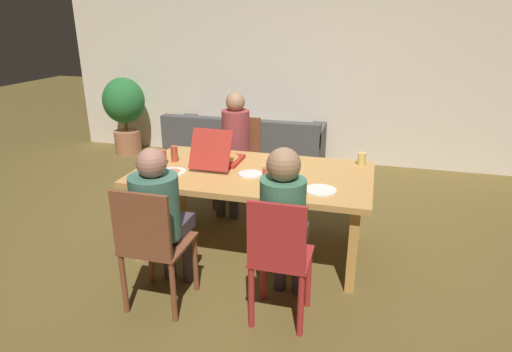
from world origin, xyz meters
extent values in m
plane|color=brown|center=(0.00, 0.00, 0.00)|extent=(20.00, 20.00, 0.00)
cube|color=#F0E0C8|center=(0.00, 2.79, 1.39)|extent=(7.24, 0.12, 2.78)
cube|color=tan|center=(0.00, 0.00, 0.72)|extent=(2.01, 1.10, 0.05)
cube|color=gold|center=(-0.90, -0.44, 0.35)|extent=(0.07, 0.07, 0.69)
cube|color=gold|center=(0.90, -0.44, 0.35)|extent=(0.07, 0.07, 0.69)
cube|color=gold|center=(-0.90, 0.44, 0.35)|extent=(0.07, 0.07, 0.69)
cube|color=gold|center=(0.90, 0.44, 0.35)|extent=(0.07, 0.07, 0.69)
cylinder|color=brown|center=(-0.24, 0.70, 0.23)|extent=(0.04, 0.04, 0.47)
cylinder|color=brown|center=(-0.64, 0.70, 0.23)|extent=(0.04, 0.04, 0.47)
cylinder|color=brown|center=(-0.24, 1.08, 0.23)|extent=(0.04, 0.04, 0.47)
cylinder|color=brown|center=(-0.64, 1.08, 0.23)|extent=(0.04, 0.04, 0.47)
cube|color=brown|center=(-0.44, 0.89, 0.48)|extent=(0.46, 0.44, 0.02)
cube|color=brown|center=(-0.44, 1.09, 0.73)|extent=(0.43, 0.03, 0.47)
cylinder|color=#3A3A40|center=(-0.36, 0.56, 0.24)|extent=(0.10, 0.10, 0.49)
cylinder|color=#3A3A40|center=(-0.51, 0.56, 0.24)|extent=(0.10, 0.10, 0.49)
cube|color=#3A3A40|center=(-0.44, 0.71, 0.54)|extent=(0.26, 0.35, 0.11)
cylinder|color=#953B3E|center=(-0.44, 0.89, 0.81)|extent=(0.29, 0.29, 0.53)
sphere|color=#A17656|center=(-0.44, 0.89, 1.16)|extent=(0.20, 0.20, 0.20)
cylinder|color=brown|center=(-0.63, -0.74, 0.23)|extent=(0.04, 0.04, 0.47)
cylinder|color=brown|center=(-0.25, -0.74, 0.23)|extent=(0.04, 0.04, 0.47)
cylinder|color=brown|center=(-0.63, -1.12, 0.23)|extent=(0.04, 0.04, 0.47)
cylinder|color=brown|center=(-0.25, -1.12, 0.23)|extent=(0.04, 0.04, 0.47)
cube|color=brown|center=(-0.44, -0.93, 0.48)|extent=(0.43, 0.44, 0.02)
cube|color=brown|center=(-0.44, -1.14, 0.72)|extent=(0.41, 0.03, 0.46)
cylinder|color=#433842|center=(-0.52, -0.63, 0.24)|extent=(0.10, 0.10, 0.49)
cylinder|color=#433842|center=(-0.35, -0.63, 0.24)|extent=(0.10, 0.10, 0.49)
cube|color=#433842|center=(-0.44, -0.77, 0.54)|extent=(0.30, 0.32, 0.11)
cylinder|color=#3F6E5B|center=(-0.44, -0.93, 0.76)|extent=(0.34, 0.34, 0.45)
sphere|color=#AE7362|center=(-0.44, -0.93, 1.08)|extent=(0.20, 0.20, 0.20)
cylinder|color=#B3292A|center=(0.28, -0.71, 0.23)|extent=(0.04, 0.04, 0.47)
cylinder|color=#B3292A|center=(0.61, -0.71, 0.23)|extent=(0.04, 0.04, 0.47)
cylinder|color=#B3292A|center=(0.28, -1.03, 0.23)|extent=(0.04, 0.04, 0.47)
cylinder|color=#B3292A|center=(0.61, -1.03, 0.23)|extent=(0.04, 0.04, 0.47)
cube|color=#B3292A|center=(0.44, -0.87, 0.48)|extent=(0.39, 0.38, 0.02)
cube|color=#B3292A|center=(0.44, -1.05, 0.71)|extent=(0.37, 0.03, 0.45)
cylinder|color=#3D3849|center=(0.37, -0.55, 0.24)|extent=(0.10, 0.10, 0.49)
cylinder|color=#3D3849|center=(0.52, -0.55, 0.24)|extent=(0.10, 0.10, 0.49)
cube|color=#3D3849|center=(0.44, -0.71, 0.54)|extent=(0.27, 0.34, 0.11)
cylinder|color=#41795A|center=(0.44, -0.87, 0.79)|extent=(0.30, 0.30, 0.49)
sphere|color=#A37857|center=(0.44, -0.87, 1.13)|extent=(0.22, 0.22, 0.22)
cube|color=#B02B21|center=(-0.35, 0.19, 0.76)|extent=(0.36, 0.36, 0.03)
cylinder|color=#CD853B|center=(-0.35, 0.19, 0.78)|extent=(0.32, 0.32, 0.01)
cube|color=#B02B21|center=(-0.35, -0.07, 0.93)|extent=(0.36, 0.17, 0.32)
cylinder|color=white|center=(0.62, -0.29, 0.75)|extent=(0.24, 0.24, 0.01)
cylinder|color=white|center=(0.00, -0.08, 0.75)|extent=(0.20, 0.20, 0.01)
cylinder|color=white|center=(-0.65, -0.20, 0.75)|extent=(0.23, 0.23, 0.01)
cone|color=#C87B48|center=(-0.65, -0.20, 0.76)|extent=(0.13, 0.13, 0.02)
cylinder|color=white|center=(0.26, 0.16, 0.75)|extent=(0.21, 0.21, 0.01)
cone|color=gold|center=(0.26, 0.16, 0.76)|extent=(0.10, 0.10, 0.02)
cylinder|color=#B24F2E|center=(-0.84, -0.02, 0.81)|extent=(0.08, 0.08, 0.13)
cylinder|color=#B34B33|center=(0.17, -0.21, 0.80)|extent=(0.06, 0.06, 0.12)
cylinder|color=#E5C566|center=(0.89, 0.42, 0.80)|extent=(0.07, 0.07, 0.11)
cylinder|color=#B1442E|center=(-0.77, 0.08, 0.82)|extent=(0.06, 0.06, 0.15)
cube|color=#4C4B4B|center=(-0.73, 2.23, 0.22)|extent=(2.15, 0.83, 0.43)
cube|color=#4C4B4B|center=(-0.73, 1.89, 0.59)|extent=(2.15, 0.16, 0.31)
cube|color=#4C4B4B|center=(-1.70, 2.23, 0.52)|extent=(0.20, 0.79, 0.18)
cube|color=#4C4B4B|center=(0.24, 2.23, 0.52)|extent=(0.20, 0.79, 0.18)
cylinder|color=#B16E4A|center=(-2.66, 2.34, 0.18)|extent=(0.39, 0.39, 0.35)
cylinder|color=brown|center=(-2.66, 2.34, 0.46)|extent=(0.05, 0.05, 0.21)
ellipsoid|color=#287134|center=(-2.66, 2.34, 0.81)|extent=(0.62, 0.62, 0.68)
camera|label=1|loc=(0.95, -3.37, 1.99)|focal=30.38mm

